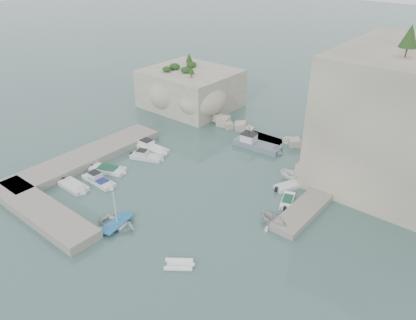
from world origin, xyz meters
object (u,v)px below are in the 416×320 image
Objects in this scene: tender_east_b at (287,203)px; tender_east_c at (291,187)px; motorboat_a at (151,149)px; tender_east_a at (273,225)px; motorboat_d at (99,183)px; tender_east_d at (295,181)px; motorboat_c at (108,171)px; work_boat at (257,148)px; inflatable_dinghy at (179,266)px; motorboat_e at (74,188)px; motorboat_b at (147,159)px; rowboat at (117,226)px.

tender_east_c is (-1.46, 3.37, 0.00)m from tender_east_b.
tender_east_a is (24.34, -4.18, 0.00)m from motorboat_a.
tender_east_d reaches higher than motorboat_d.
motorboat_c is 0.94× the size of motorboat_d.
work_boat reaches higher than tender_east_b.
motorboat_a reaches higher than inflatable_dinghy.
motorboat_c is 1.43× the size of tender_east_a.
motorboat_a is 8.41m from motorboat_c.
tender_east_a reaches higher than inflatable_dinghy.
tender_east_c is at bearing 37.70° from motorboat_d.
motorboat_e and tender_east_c have the same top height.
motorboat_c and tender_east_c have the same top height.
tender_east_d is at bearing 0.28° from motorboat_b.
rowboat is 1.55× the size of inflatable_dinghy.
inflatable_dinghy is 0.63× the size of tender_east_c.
motorboat_d is 26.07m from tender_east_d.
tender_east_a is at bearing 22.68° from motorboat_e.
motorboat_c is at bearing 109.59° from tender_east_d.
motorboat_b is 8.61m from motorboat_d.
motorboat_a is at bearing 90.99° from tender_east_d.
motorboat_b is 22.62m from tender_east_a.
rowboat is (10.74, -7.13, 0.00)m from motorboat_c.
motorboat_d is 1.22× the size of rowboat.
tender_east_c is at bearing 3.61° from tender_east_b.
rowboat is (9.19, -4.43, 0.00)m from motorboat_d.
motorboat_a is at bearing 70.35° from motorboat_c.
inflatable_dinghy is 0.77× the size of tender_east_b.
tender_east_a reaches higher than motorboat_b.
motorboat_e is at bearing 70.89° from rowboat.
tender_east_d is at bearing 49.75° from inflatable_dinghy.
work_boat reaches higher than motorboat_b.
motorboat_c is at bearing 107.30° from tender_east_a.
motorboat_b is 0.91× the size of motorboat_d.
motorboat_b is (1.78, -2.49, 0.00)m from motorboat_a.
tender_east_d is (10.57, 21.44, 0.00)m from rowboat.
tender_east_a reaches higher than tender_east_c.
motorboat_d is 23.52m from tender_east_a.
rowboat is (9.27, -13.04, 0.00)m from motorboat_b.
tender_east_c is (-2.40, 8.27, 0.00)m from tender_east_a.
inflatable_dinghy is 21.65m from tender_east_d.
tender_east_d is at bearing 41.32° from motorboat_d.
tender_east_c is 1.13× the size of tender_east_d.
motorboat_d reaches higher than inflatable_dinghy.
inflatable_dinghy is at bearing 169.63° from tender_east_a.
tender_east_a is 0.79× the size of tender_east_c.
inflatable_dinghy is at bearing -13.23° from motorboat_d.
motorboat_e is 27.31m from tender_east_b.
tender_east_c is at bearing 9.25° from motorboat_a.
work_boat is (12.01, 19.12, 0.00)m from motorboat_c.
work_boat is at bearing -13.52° from rowboat.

